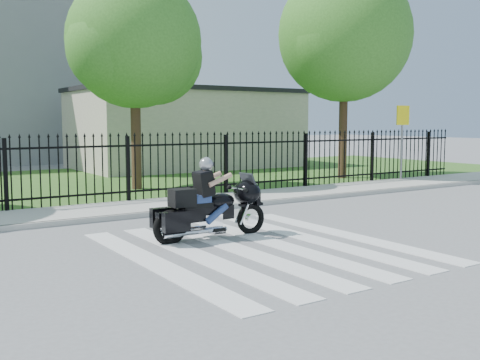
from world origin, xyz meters
TOP-DOWN VIEW (x-y plane):
  - ground at (0.00, 0.00)m, footprint 120.00×120.00m
  - crosswalk at (0.00, 0.00)m, footprint 5.00×5.50m
  - sidewalk at (0.00, 5.00)m, footprint 40.00×2.00m
  - curb at (0.00, 4.00)m, footprint 40.00×0.12m
  - grass_strip at (0.00, 12.00)m, footprint 40.00×12.00m
  - iron_fence at (0.00, 6.00)m, footprint 26.00×0.04m
  - tree_mid at (1.50, 9.00)m, footprint 4.20×4.20m
  - tree_right at (9.50, 8.00)m, footprint 5.00×5.00m
  - building_low at (7.00, 16.00)m, footprint 10.00×6.00m
  - building_low_roof at (7.00, 16.00)m, footprint 10.20×6.20m
  - motorcycle_rider at (-0.39, 1.15)m, footprint 2.36×0.70m
  - traffic_sign at (10.15, 5.69)m, footprint 0.57×0.10m

SIDE VIEW (x-z plane):
  - ground at x=0.00m, z-range 0.00..0.00m
  - crosswalk at x=0.00m, z-range 0.00..0.01m
  - grass_strip at x=0.00m, z-range 0.00..0.02m
  - sidewalk at x=0.00m, z-range 0.00..0.12m
  - curb at x=0.00m, z-range 0.00..0.12m
  - motorcycle_rider at x=-0.39m, z-range -0.14..1.42m
  - iron_fence at x=0.00m, z-range 0.00..1.80m
  - building_low at x=7.00m, z-range 0.00..3.50m
  - traffic_sign at x=10.15m, z-range 0.68..3.29m
  - building_low_roof at x=7.00m, z-range 3.50..3.70m
  - tree_mid at x=1.50m, z-range 1.28..8.06m
  - tree_right at x=9.50m, z-range 1.44..9.34m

